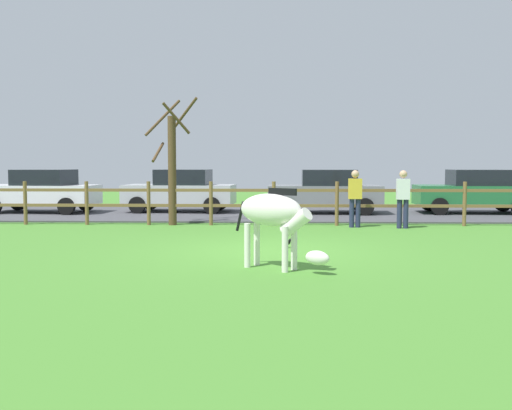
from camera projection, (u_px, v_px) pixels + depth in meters
The scene contains 12 objects.
ground_plane at pixel (265, 250), 12.45m from camera, with size 60.00×60.00×0.00m, color #47842D.
parking_asphalt at pixel (269, 212), 21.72m from camera, with size 28.00×7.40×0.05m, color #47474C.
paddock_fence at pixel (242, 200), 17.41m from camera, with size 20.59×0.11×1.30m.
bare_tree at pixel (172, 163), 17.46m from camera, with size 1.62×1.45×3.81m.
zebra at pixel (274, 216), 10.16m from camera, with size 1.66×1.30×1.41m.
crow_on_grass at pixel (287, 242), 12.79m from camera, with size 0.21×0.10×0.20m.
parked_car_silver at pixel (181, 190), 21.66m from camera, with size 4.10×2.09×1.56m.
parked_car_green at pixel (474, 191), 21.03m from camera, with size 4.07×2.01×1.56m.
parked_car_white at pixel (42, 191), 21.34m from camera, with size 4.13×2.15×1.56m.
parked_car_grey at pixel (325, 191), 21.04m from camera, with size 4.04×1.96×1.56m.
visitor_left_of_tree at pixel (403, 196), 16.57m from camera, with size 0.37×0.24×1.64m.
visitor_right_of_tree at pixel (355, 196), 16.82m from camera, with size 0.37×0.24×1.64m.
Camera 1 is at (0.20, -12.35, 1.84)m, focal length 41.30 mm.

